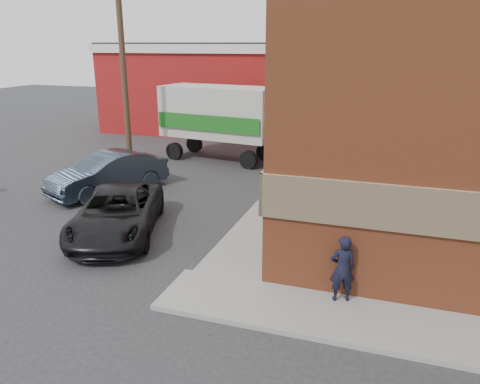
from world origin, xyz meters
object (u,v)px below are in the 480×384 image
Objects in this scene: utility_pole at (123,62)px; suv_a at (117,213)px; sedan at (108,173)px; warehouse at (236,87)px; man at (342,269)px; box_truck at (232,119)px.

utility_pole is 1.83× the size of suv_a.
sedan is 0.94× the size of suv_a.
suv_a is at bearing -82.28° from warehouse.
warehouse is 3.31× the size of suv_a.
sedan is at bearing 106.51° from suv_a.
suv_a is (3.98, -7.30, -4.06)m from utility_pole.
man is (10.88, -9.25, -3.87)m from utility_pole.
man is 0.31× the size of suv_a.
box_truck is (-6.69, 11.76, 1.19)m from man.
warehouse reaches higher than box_truck.
warehouse is 11.27m from utility_pole.
box_truck is (2.69, -8.49, -0.74)m from warehouse.
warehouse reaches higher than suv_a.
utility_pole is at bearing -141.00° from box_truck.
utility_pole is 5.64m from sedan.
box_truck reaches higher than sedan.
box_truck is (0.21, 9.81, 1.38)m from suv_a.
warehouse is 18.59m from suv_a.
utility_pole is (-1.50, -11.00, 1.93)m from warehouse.
man is at bearing -40.37° from utility_pole.
suv_a is (2.64, -3.54, -0.08)m from sedan.
suv_a is at bearing -35.77° from man.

